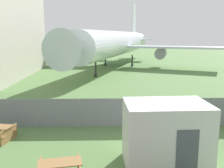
# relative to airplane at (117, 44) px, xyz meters

# --- Properties ---
(perimeter_fence) EXTENTS (56.07, 0.07, 1.71)m
(perimeter_fence) POSITION_rel_airplane_xyz_m (-3.53, -29.49, -3.08)
(perimeter_fence) COLOR gray
(perimeter_fence) RESTS_ON ground
(airplane) EXTENTS (33.40, 41.27, 12.00)m
(airplane) POSITION_rel_airplane_xyz_m (0.00, 0.00, 0.00)
(airplane) COLOR silver
(airplane) RESTS_ON ground
(portable_cabin) EXTENTS (3.44, 2.44, 2.67)m
(portable_cabin) POSITION_rel_airplane_xyz_m (0.47, -34.21, -2.60)
(portable_cabin) COLOR silver
(portable_cabin) RESTS_ON ground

